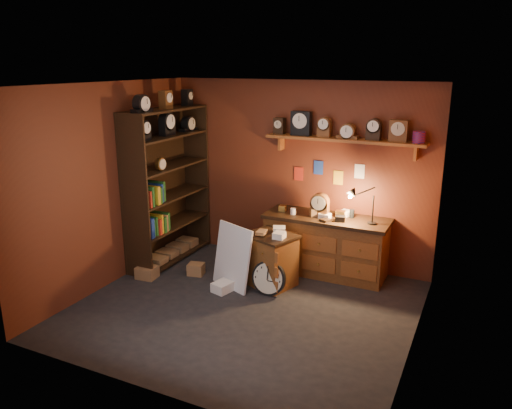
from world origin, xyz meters
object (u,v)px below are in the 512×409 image
object	(u,v)px
low_cabinet	(270,258)
big_round_clock	(269,278)
workbench	(326,242)
shelving_unit	(166,180)

from	to	relation	value
low_cabinet	big_round_clock	bearing A→B (deg)	-51.10
low_cabinet	workbench	bearing A→B (deg)	70.87
low_cabinet	big_round_clock	distance (m)	0.34
low_cabinet	big_round_clock	world-z (taller)	low_cabinet
workbench	shelving_unit	bearing A→B (deg)	-168.13
shelving_unit	big_round_clock	world-z (taller)	shelving_unit
low_cabinet	shelving_unit	bearing A→B (deg)	-167.35
workbench	big_round_clock	size ratio (longest dim) A/B	3.78
workbench	big_round_clock	xyz separation A→B (m)	(-0.45, -0.97, -0.25)
workbench	low_cabinet	distance (m)	0.89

